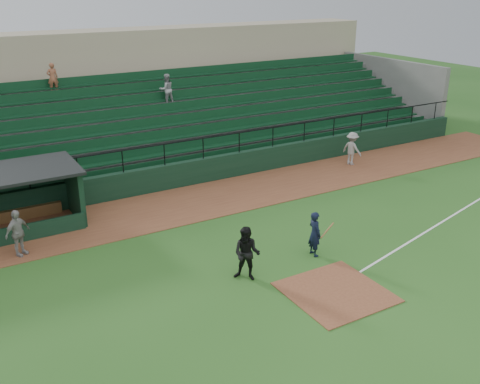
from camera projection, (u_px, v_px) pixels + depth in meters
ground at (316, 279)px, 18.09m from camera, size 90.00×90.00×0.00m
warning_track at (206, 200)px, 24.52m from camera, size 40.00×4.00×0.03m
home_plate_dirt at (336, 292)px, 17.28m from camera, size 3.00×3.00×0.03m
foul_line at (451, 217)px, 22.82m from camera, size 17.49×4.44×0.01m
stadium_structure at (136, 113)px, 30.49m from camera, size 38.00×13.08×6.40m
batter_at_plate at (315, 234)px, 19.36m from camera, size 1.01×0.68×1.67m
umpire at (247, 254)px, 17.74m from camera, size 1.13×1.13×1.85m
runner at (352, 149)px, 28.88m from camera, size 0.88×1.25×1.76m
dugout_player_a at (18, 233)px, 19.28m from camera, size 1.08×0.89×1.73m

